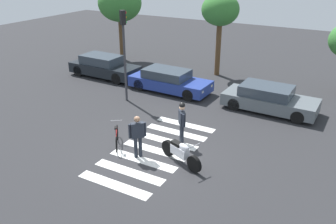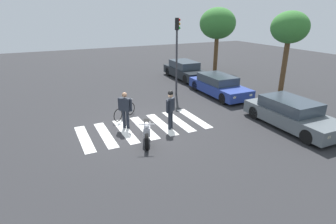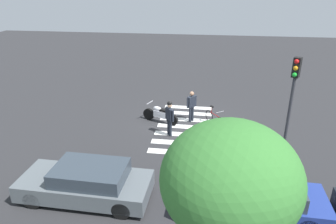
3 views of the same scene
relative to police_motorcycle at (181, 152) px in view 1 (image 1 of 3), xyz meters
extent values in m
plane|color=#2B2B2D|center=(-1.33, 0.37, -0.46)|extent=(60.00, 60.00, 0.00)
cylinder|color=black|center=(0.69, -0.28, -0.14)|extent=(0.65, 0.37, 0.64)
cylinder|color=black|center=(-0.68, 0.28, -0.14)|extent=(0.65, 0.37, 0.64)
cube|color=silver|center=(-0.04, 0.02, 0.04)|extent=(0.85, 0.56, 0.36)
ellipsoid|color=silver|center=(0.17, -0.07, 0.31)|extent=(0.54, 0.40, 0.24)
cube|color=black|center=(-0.22, 0.09, 0.28)|extent=(0.50, 0.39, 0.12)
cylinder|color=#A5A5AD|center=(0.62, -0.25, 0.56)|extent=(0.27, 0.59, 0.04)
torus|color=black|center=(-3.21, 0.38, -0.14)|extent=(0.40, 0.55, 0.65)
torus|color=black|center=(-2.60, -0.47, -0.14)|extent=(0.40, 0.55, 0.65)
cylinder|color=maroon|center=(-2.90, -0.05, 0.14)|extent=(0.50, 0.69, 0.04)
cylinder|color=maroon|center=(-2.72, -0.30, 0.31)|extent=(0.04, 0.04, 0.34)
cube|color=black|center=(-2.72, -0.30, 0.49)|extent=(0.20, 0.22, 0.06)
cylinder|color=#99999E|center=(-3.15, 0.30, 0.46)|extent=(0.39, 0.29, 0.03)
cylinder|color=#1E232D|center=(-0.64, 1.36, -0.04)|extent=(0.14, 0.14, 0.84)
cylinder|color=#1E232D|center=(-0.75, 1.50, -0.04)|extent=(0.14, 0.14, 0.84)
cube|color=#1E232D|center=(-0.70, 1.43, 0.68)|extent=(0.46, 0.51, 0.60)
sphere|color=tan|center=(-0.70, 1.43, 1.14)|extent=(0.23, 0.23, 0.23)
cylinder|color=#1E232D|center=(-0.51, 1.20, 0.68)|extent=(0.09, 0.09, 0.57)
cylinder|color=#1E232D|center=(-0.88, 1.67, 0.68)|extent=(0.09, 0.09, 0.57)
sphere|color=black|center=(-0.70, 1.43, 1.24)|extent=(0.24, 0.24, 0.24)
cylinder|color=#1E232D|center=(-1.58, -0.31, -0.04)|extent=(0.14, 0.14, 0.85)
cylinder|color=#1E232D|center=(-1.70, -0.45, -0.04)|extent=(0.14, 0.14, 0.85)
cube|color=#1E232D|center=(-1.64, -0.38, 0.69)|extent=(0.48, 0.50, 0.60)
sphere|color=#8C664C|center=(-1.64, -0.38, 1.14)|extent=(0.23, 0.23, 0.23)
cylinder|color=#1E232D|center=(-1.44, -0.16, 0.69)|extent=(0.09, 0.09, 0.57)
cylinder|color=#1E232D|center=(-1.84, -0.60, 0.69)|extent=(0.09, 0.09, 0.57)
cube|color=silver|center=(-1.33, -2.33, -0.46)|extent=(2.84, 0.45, 0.01)
cube|color=silver|center=(-1.33, -1.43, -0.46)|extent=(2.84, 0.45, 0.01)
cube|color=silver|center=(-1.33, -0.53, -0.46)|extent=(2.84, 0.45, 0.01)
cube|color=silver|center=(-1.33, 0.37, -0.46)|extent=(2.84, 0.45, 0.01)
cube|color=silver|center=(-1.33, 1.27, -0.46)|extent=(2.84, 0.45, 0.01)
cube|color=silver|center=(-1.33, 2.17, -0.46)|extent=(2.84, 0.45, 0.01)
cube|color=silver|center=(-1.33, 3.07, -0.46)|extent=(2.84, 0.45, 0.01)
cylinder|color=black|center=(-7.48, 7.66, -0.11)|extent=(0.71, 0.24, 0.70)
cylinder|color=black|center=(-7.52, 6.11, -0.11)|extent=(0.71, 0.24, 0.70)
cylinder|color=black|center=(-10.62, 7.74, -0.11)|extent=(0.71, 0.24, 0.70)
cylinder|color=black|center=(-10.66, 6.18, -0.11)|extent=(0.71, 0.24, 0.70)
cube|color=black|center=(-9.07, 6.92, 0.05)|extent=(4.66, 1.88, 0.64)
cube|color=#333D47|center=(-9.30, 6.93, 0.64)|extent=(2.53, 1.62, 0.54)
cube|color=#F2EDCC|center=(-6.78, 7.44, 0.15)|extent=(0.08, 0.20, 0.12)
cube|color=#F2EDCC|center=(-6.81, 6.30, 0.15)|extent=(0.08, 0.20, 0.12)
cylinder|color=black|center=(-2.51, 7.36, -0.13)|extent=(0.66, 0.24, 0.66)
cylinder|color=black|center=(-2.54, 5.79, -0.13)|extent=(0.66, 0.24, 0.66)
cylinder|color=black|center=(-5.69, 7.43, -0.13)|extent=(0.66, 0.24, 0.66)
cylinder|color=black|center=(-5.72, 5.86, -0.13)|extent=(0.66, 0.24, 0.66)
cube|color=navy|center=(-4.11, 6.61, 0.02)|extent=(4.72, 1.90, 0.59)
cube|color=#333D47|center=(-4.35, 6.62, 0.56)|extent=(2.56, 1.63, 0.49)
cube|color=#F2EDCC|center=(-1.80, 7.13, 0.11)|extent=(0.08, 0.20, 0.12)
cube|color=#F2EDCC|center=(-1.83, 5.98, 0.11)|extent=(0.08, 0.20, 0.12)
cylinder|color=black|center=(3.16, 7.38, -0.14)|extent=(0.63, 0.23, 0.63)
cylinder|color=black|center=(3.12, 5.73, -0.14)|extent=(0.63, 0.23, 0.63)
cylinder|color=black|center=(0.06, 7.45, -0.14)|extent=(0.63, 0.23, 0.63)
cylinder|color=black|center=(0.02, 5.81, -0.14)|extent=(0.63, 0.23, 0.63)
cube|color=slate|center=(1.59, 6.59, 0.02)|extent=(4.60, 1.97, 0.60)
cube|color=#333D47|center=(1.36, 6.60, 0.57)|extent=(2.50, 1.70, 0.51)
cube|color=#F2EDCC|center=(3.84, 7.14, 0.11)|extent=(0.08, 0.20, 0.12)
cube|color=#F2EDCC|center=(3.82, 5.94, 0.11)|extent=(0.08, 0.20, 0.12)
cylinder|color=#38383D|center=(-5.47, 4.23, 1.55)|extent=(0.12, 0.12, 4.02)
cube|color=black|center=(-5.47, 4.23, 3.92)|extent=(0.33, 0.33, 0.70)
sphere|color=red|center=(-5.40, 4.34, 4.15)|extent=(0.16, 0.16, 0.16)
sphere|color=orange|center=(-5.40, 4.34, 3.92)|extent=(0.16, 0.16, 0.16)
sphere|color=green|center=(-5.40, 4.34, 3.69)|extent=(0.16, 0.16, 0.16)
cylinder|color=brown|center=(-10.55, 10.84, 1.02)|extent=(0.36, 0.36, 2.96)
ellipsoid|color=#387A33|center=(-10.55, 10.84, 3.66)|extent=(3.08, 3.08, 2.62)
cylinder|color=brown|center=(-2.96, 10.84, 1.18)|extent=(0.33, 0.33, 3.28)
ellipsoid|color=#387A33|center=(-2.96, 10.84, 3.69)|extent=(2.32, 2.32, 1.97)
camera|label=1|loc=(5.18, -10.17, 6.66)|focal=37.87mm
camera|label=2|loc=(9.57, -3.68, 4.61)|focal=28.99mm
camera|label=3|loc=(-2.54, 15.18, 6.69)|focal=33.38mm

